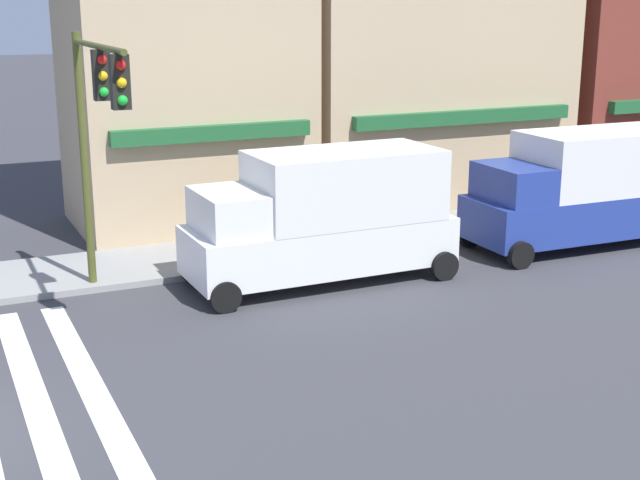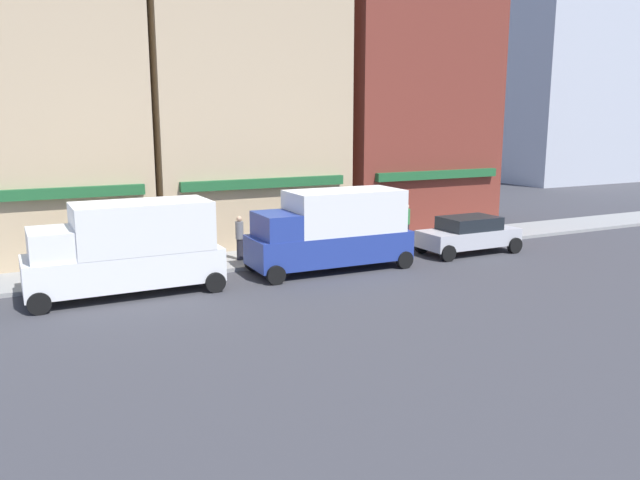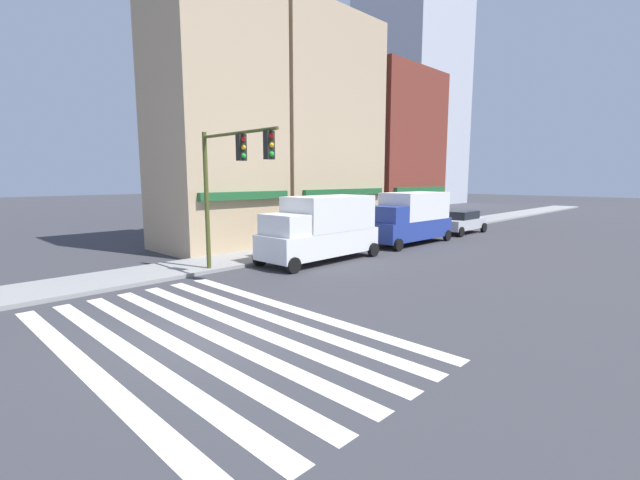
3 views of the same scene
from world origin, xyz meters
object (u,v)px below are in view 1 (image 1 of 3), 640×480
Objects in this scene: traffic_signal at (97,115)px; pedestrian_red_jacket at (384,196)px; pedestrian_grey_coat at (440,197)px; box_truck_white at (323,215)px; box_truck_blue at (584,187)px.

traffic_signal reaches higher than pedestrian_red_jacket.
traffic_signal reaches higher than pedestrian_grey_coat.
pedestrian_grey_coat is at bearing 27.55° from box_truck_white.
traffic_signal is at bearing 140.22° from pedestrian_grey_coat.
box_truck_white is at bearing 153.58° from pedestrian_grey_coat.
pedestrian_grey_coat and pedestrian_red_jacket have the same top height.
pedestrian_grey_coat is at bearing 14.87° from traffic_signal.
box_truck_white and box_truck_blue have the same top height.
box_truck_blue reaches higher than pedestrian_grey_coat.
box_truck_white is at bearing -178.88° from box_truck_blue.
box_truck_blue is at bearing 0.15° from traffic_signal.
pedestrian_grey_coat is at bearing 138.78° from box_truck_blue.
pedestrian_grey_coat is (-2.81, 2.56, -0.51)m from box_truck_blue.
traffic_signal is at bearing -10.22° from pedestrian_red_jacket.
traffic_signal is 12.83m from box_truck_blue.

